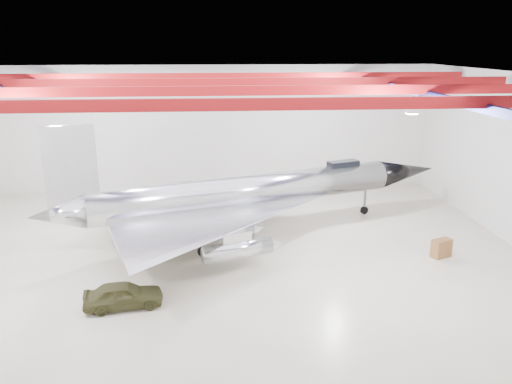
{
  "coord_description": "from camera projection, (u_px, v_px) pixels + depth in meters",
  "views": [
    {
      "loc": [
        0.75,
        -28.8,
        12.69
      ],
      "look_at": [
        3.33,
        2.0,
        3.5
      ],
      "focal_mm": 35.0,
      "sensor_mm": 36.0,
      "label": 1
    }
  ],
  "objects": [
    {
      "name": "ceiling_structure",
      "position": [
        200.0,
        88.0,
        28.12
      ],
      "size": [
        39.5,
        29.5,
        1.08
      ],
      "color": "maroon",
      "rests_on": "ceiling"
    },
    {
      "name": "desk",
      "position": [
        441.0,
        248.0,
        30.79
      ],
      "size": [
        1.4,
        1.08,
        1.15
      ],
      "primitive_type": "cube",
      "rotation": [
        0.0,
        0.0,
        0.41
      ],
      "color": "brown",
      "rests_on": "floor"
    },
    {
      "name": "spares_box",
      "position": [
        255.0,
        207.0,
        39.85
      ],
      "size": [
        0.52,
        0.52,
        0.38
      ],
      "primitive_type": "cylinder",
      "rotation": [
        0.0,
        0.0,
        -0.26
      ],
      "color": "#59595B",
      "rests_on": "floor"
    },
    {
      "name": "parts_bin",
      "position": [
        235.0,
        221.0,
        36.62
      ],
      "size": [
        0.82,
        0.76,
        0.46
      ],
      "primitive_type": "cube",
      "rotation": [
        0.0,
        0.0,
        -0.43
      ],
      "color": "olive",
      "rests_on": "floor"
    },
    {
      "name": "engine_drum",
      "position": [
        252.0,
        229.0,
        34.99
      ],
      "size": [
        0.46,
        0.46,
        0.41
      ],
      "primitive_type": "cylinder",
      "rotation": [
        0.0,
        0.0,
        -0.03
      ],
      "color": "#59595B",
      "rests_on": "floor"
    },
    {
      "name": "jeep",
      "position": [
        123.0,
        295.0,
        24.89
      ],
      "size": [
        4.08,
        2.14,
        1.32
      ],
      "primitive_type": "imported",
      "rotation": [
        0.0,
        0.0,
        1.73
      ],
      "color": "#3D3D1E",
      "rests_on": "floor"
    },
    {
      "name": "oil_barrel",
      "position": [
        194.0,
        227.0,
        35.39
      ],
      "size": [
        0.64,
        0.57,
        0.38
      ],
      "primitive_type": "cube",
      "rotation": [
        0.0,
        0.0,
        -0.27
      ],
      "color": "olive",
      "rests_on": "floor"
    },
    {
      "name": "floor",
      "position": [
        206.0,
        256.0,
        31.06
      ],
      "size": [
        40.0,
        40.0,
        0.0
      ],
      "primitive_type": "plane",
      "color": "#BFB298",
      "rests_on": "ground"
    },
    {
      "name": "ceiling",
      "position": [
        200.0,
        75.0,
        27.93
      ],
      "size": [
        40.0,
        40.0,
        0.0
      ],
      "primitive_type": "plane",
      "rotation": [
        3.14,
        0.0,
        0.0
      ],
      "color": "#0A0F38",
      "rests_on": "wall_back"
    },
    {
      "name": "jet_aircraft",
      "position": [
        248.0,
        195.0,
        34.27
      ],
      "size": [
        29.23,
        21.88,
        8.24
      ],
      "rotation": [
        0.0,
        0.0,
        0.33
      ],
      "color": "silver",
      "rests_on": "floor"
    },
    {
      "name": "wall_back",
      "position": [
        206.0,
        129.0,
        43.82
      ],
      "size": [
        40.0,
        0.0,
        40.0
      ],
      "primitive_type": "plane",
      "rotation": [
        1.57,
        0.0,
        0.0
      ],
      "color": "silver",
      "rests_on": "floor"
    },
    {
      "name": "crate_ply",
      "position": [
        119.0,
        227.0,
        35.36
      ],
      "size": [
        0.65,
        0.55,
        0.41
      ],
      "primitive_type": "cube",
      "rotation": [
        0.0,
        0.0,
        -0.15
      ],
      "color": "olive",
      "rests_on": "floor"
    },
    {
      "name": "toolbox_red",
      "position": [
        203.0,
        211.0,
        38.93
      ],
      "size": [
        0.59,
        0.53,
        0.34
      ],
      "primitive_type": "cube",
      "rotation": [
        0.0,
        0.0,
        0.37
      ],
      "color": "maroon",
      "rests_on": "floor"
    }
  ]
}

